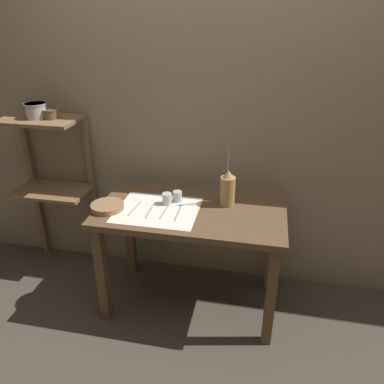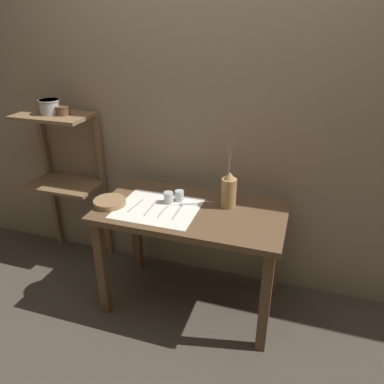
% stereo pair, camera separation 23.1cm
% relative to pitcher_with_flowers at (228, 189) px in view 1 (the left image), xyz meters
% --- Properties ---
extents(ground_plane, '(12.00, 12.00, 0.00)m').
position_rel_pitcher_with_flowers_xyz_m(ground_plane, '(-0.21, -0.11, -0.86)').
color(ground_plane, '#473F35').
extents(stone_wall_back, '(7.00, 0.06, 2.40)m').
position_rel_pitcher_with_flowers_xyz_m(stone_wall_back, '(-0.21, 0.33, 0.34)').
color(stone_wall_back, gray).
rests_on(stone_wall_back, ground_plane).
extents(wooden_table, '(1.19, 0.64, 0.75)m').
position_rel_pitcher_with_flowers_xyz_m(wooden_table, '(-0.21, -0.11, -0.23)').
color(wooden_table, brown).
rests_on(wooden_table, ground_plane).
extents(wooden_shelf_unit, '(0.54, 0.33, 1.22)m').
position_rel_pitcher_with_flowers_xyz_m(wooden_shelf_unit, '(-1.32, 0.15, -0.01)').
color(wooden_shelf_unit, brown).
rests_on(wooden_shelf_unit, ground_plane).
extents(linen_cloth, '(0.51, 0.43, 0.00)m').
position_rel_pitcher_with_flowers_xyz_m(linen_cloth, '(-0.42, -0.16, -0.11)').
color(linen_cloth, white).
rests_on(linen_cloth, wooden_table).
extents(pitcher_with_flowers, '(0.10, 0.10, 0.45)m').
position_rel_pitcher_with_flowers_xyz_m(pitcher_with_flowers, '(0.00, 0.00, 0.00)').
color(pitcher_with_flowers, '#A87F4C').
rests_on(pitcher_with_flowers, wooden_table).
extents(wooden_bowl, '(0.21, 0.21, 0.04)m').
position_rel_pitcher_with_flowers_xyz_m(wooden_bowl, '(-0.73, -0.21, -0.09)').
color(wooden_bowl, '#8E6B47').
rests_on(wooden_bowl, wooden_table).
extents(glass_tumbler_near, '(0.06, 0.06, 0.07)m').
position_rel_pitcher_with_flowers_xyz_m(glass_tumbler_near, '(-0.38, -0.07, -0.07)').
color(glass_tumbler_near, '#B7C1BC').
rests_on(glass_tumbler_near, wooden_table).
extents(glass_tumbler_far, '(0.06, 0.06, 0.07)m').
position_rel_pitcher_with_flowers_xyz_m(glass_tumbler_far, '(-0.32, -0.02, -0.07)').
color(glass_tumbler_far, '#B7C1BC').
rests_on(glass_tumbler_far, wooden_table).
extents(fork_outer, '(0.03, 0.19, 0.00)m').
position_rel_pitcher_with_flowers_xyz_m(fork_outer, '(-0.56, -0.18, -0.11)').
color(fork_outer, '#A8A8AD').
rests_on(fork_outer, wooden_table).
extents(knife_center, '(0.02, 0.19, 0.00)m').
position_rel_pitcher_with_flowers_xyz_m(knife_center, '(-0.46, -0.19, -0.11)').
color(knife_center, '#A8A8AD').
rests_on(knife_center, wooden_table).
extents(spoon_inner, '(0.02, 0.20, 0.02)m').
position_rel_pitcher_with_flowers_xyz_m(spoon_inner, '(-0.37, -0.12, -0.11)').
color(spoon_inner, '#A8A8AD').
rests_on(spoon_inner, wooden_table).
extents(spoon_outer, '(0.02, 0.20, 0.02)m').
position_rel_pitcher_with_flowers_xyz_m(spoon_outer, '(-0.28, -0.12, -0.11)').
color(spoon_outer, '#A8A8AD').
rests_on(spoon_outer, wooden_table).
extents(metal_pot_large, '(0.15, 0.15, 0.10)m').
position_rel_pitcher_with_flowers_xyz_m(metal_pot_large, '(-1.33, 0.11, 0.41)').
color(metal_pot_large, '#A8A8AD').
rests_on(metal_pot_large, wooden_shelf_unit).
extents(metal_pot_small, '(0.10, 0.10, 0.06)m').
position_rel_pitcher_with_flowers_xyz_m(metal_pot_small, '(-1.23, 0.11, 0.39)').
color(metal_pot_small, brown).
rests_on(metal_pot_small, wooden_shelf_unit).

